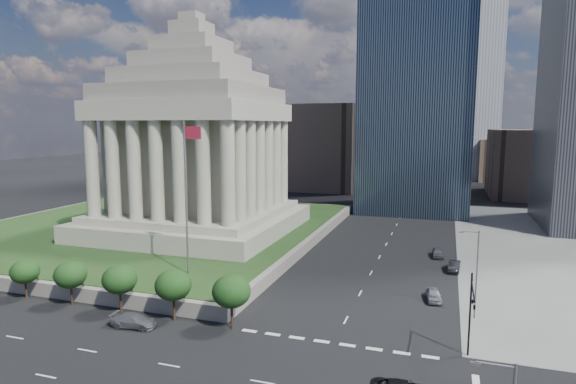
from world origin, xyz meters
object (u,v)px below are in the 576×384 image
at_px(traffic_signal_ne, 471,309).
at_px(parked_sedan_far, 438,253).
at_px(suv_grey, 134,321).
at_px(parked_sedan_near, 434,295).
at_px(parked_sedan_mid, 454,266).
at_px(street_lamp_north, 475,269).
at_px(war_memorial, 194,125).
at_px(flagpole, 187,190).

bearing_deg(traffic_signal_ne, parked_sedan_far, 95.52).
height_order(traffic_signal_ne, suv_grey, traffic_signal_ne).
bearing_deg(parked_sedan_far, parked_sedan_near, -94.18).
distance_m(parked_sedan_mid, parked_sedan_far, 7.58).
bearing_deg(suv_grey, street_lamp_north, -73.85).
relative_size(suv_grey, parked_sedan_mid, 1.11).
bearing_deg(war_memorial, flagpole, -63.11).
xyz_separation_m(war_memorial, flagpole, (12.17, -24.00, -8.29)).
height_order(flagpole, traffic_signal_ne, flagpole).
bearing_deg(traffic_signal_ne, parked_sedan_near, 102.64).
height_order(parked_sedan_mid, parked_sedan_far, parked_sedan_mid).
height_order(traffic_signal_ne, parked_sedan_mid, traffic_signal_ne).
relative_size(street_lamp_north, parked_sedan_far, 2.32).
height_order(flagpole, parked_sedan_far, flagpole).
relative_size(flagpole, traffic_signal_ne, 2.50).
height_order(flagpole, street_lamp_north, flagpole).
distance_m(street_lamp_north, suv_grey, 37.48).
xyz_separation_m(war_memorial, parked_sedan_near, (43.00, -18.70, -20.68)).
bearing_deg(parked_sedan_near, flagpole, -178.32).
xyz_separation_m(flagpole, parked_sedan_mid, (33.33, 18.78, -12.38)).
relative_size(parked_sedan_mid, parked_sedan_far, 1.04).
bearing_deg(suv_grey, traffic_signal_ne, -91.39).
distance_m(war_memorial, traffic_signal_ne, 60.00).
bearing_deg(street_lamp_north, flagpole, -178.37).
height_order(war_memorial, parked_sedan_mid, war_memorial).
xyz_separation_m(parked_sedan_near, parked_sedan_mid, (2.50, 13.49, 0.02)).
distance_m(suv_grey, parked_sedan_far, 49.20).
relative_size(parked_sedan_near, parked_sedan_far, 0.98).
height_order(street_lamp_north, parked_sedan_far, street_lamp_north).
bearing_deg(parked_sedan_far, street_lamp_north, -84.33).
xyz_separation_m(flagpole, suv_grey, (0.74, -13.00, -12.39)).
relative_size(flagpole, parked_sedan_far, 4.64).
relative_size(traffic_signal_ne, parked_sedan_near, 1.90).
height_order(suv_grey, parked_sedan_mid, parked_sedan_mid).
bearing_deg(war_memorial, suv_grey, -70.76).
height_order(war_memorial, street_lamp_north, war_memorial).
distance_m(flagpole, traffic_signal_ne, 36.69).
bearing_deg(flagpole, parked_sedan_far, 40.07).
height_order(street_lamp_north, suv_grey, street_lamp_north).
xyz_separation_m(street_lamp_north, parked_sedan_mid, (-1.83, 17.78, -4.92)).
bearing_deg(parked_sedan_far, suv_grey, -131.87).
xyz_separation_m(war_memorial, parked_sedan_far, (43.00, 1.93, -20.67)).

